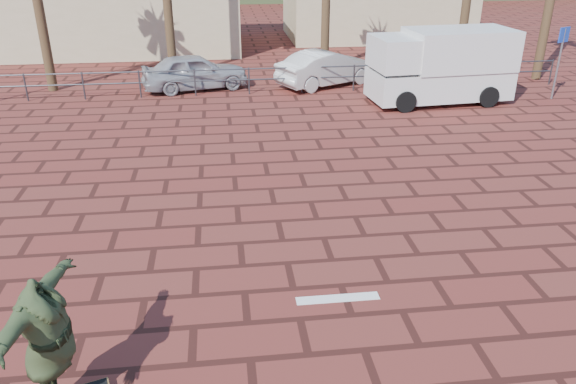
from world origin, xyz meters
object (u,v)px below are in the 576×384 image
(skateboarder, at_px, (48,341))
(car_white, at_px, (327,68))
(car_silver, at_px, (195,72))
(campervan, at_px, (442,65))

(skateboarder, xyz_separation_m, car_white, (6.46, 16.04, -0.34))
(skateboarder, distance_m, car_white, 17.29)
(car_white, bearing_deg, car_silver, 62.73)
(skateboarder, bearing_deg, campervan, -28.44)
(campervan, height_order, car_silver, campervan)
(car_silver, bearing_deg, skateboarder, 161.41)
(car_white, bearing_deg, campervan, -156.35)
(skateboarder, xyz_separation_m, campervan, (9.98, 13.18, 0.31))
(skateboarder, xyz_separation_m, car_silver, (1.28, 16.04, -0.34))
(skateboarder, bearing_deg, car_silver, 4.14)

